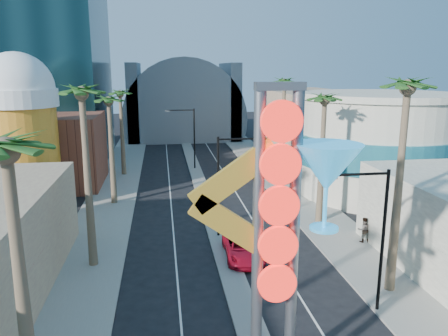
# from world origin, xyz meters

# --- Properties ---
(sidewalk_west) EXTENTS (5.00, 100.00, 0.15)m
(sidewalk_west) POSITION_xyz_m (-9.50, 35.00, 0.07)
(sidewalk_west) COLOR gray
(sidewalk_west) RESTS_ON ground
(sidewalk_east) EXTENTS (5.00, 100.00, 0.15)m
(sidewalk_east) POSITION_xyz_m (9.50, 35.00, 0.07)
(sidewalk_east) COLOR gray
(sidewalk_east) RESTS_ON ground
(median) EXTENTS (1.60, 84.00, 0.15)m
(median) POSITION_xyz_m (0.00, 38.00, 0.07)
(median) COLOR gray
(median) RESTS_ON ground
(brick_filler_west) EXTENTS (10.00, 10.00, 8.00)m
(brick_filler_west) POSITION_xyz_m (-16.00, 38.00, 4.00)
(brick_filler_west) COLOR brown
(brick_filler_west) RESTS_ON ground
(filler_east) EXTENTS (10.00, 20.00, 10.00)m
(filler_east) POSITION_xyz_m (16.00, 48.00, 5.00)
(filler_east) COLOR #9D7A65
(filler_east) RESTS_ON ground
(beer_mug) EXTENTS (7.00, 7.00, 14.50)m
(beer_mug) POSITION_xyz_m (-17.00, 30.00, 7.84)
(beer_mug) COLOR #C5641A
(beer_mug) RESTS_ON ground
(turquoise_building) EXTENTS (16.60, 16.60, 10.60)m
(turquoise_building) POSITION_xyz_m (18.00, 30.00, 5.25)
(turquoise_building) COLOR #B0AA95
(turquoise_building) RESTS_ON ground
(canopy) EXTENTS (22.00, 16.00, 22.00)m
(canopy) POSITION_xyz_m (0.00, 72.00, 4.31)
(canopy) COLOR slate
(canopy) RESTS_ON ground
(neon_sign) EXTENTS (6.53, 2.60, 12.55)m
(neon_sign) POSITION_xyz_m (0.82, 2.96, 7.31)
(neon_sign) COLOR gray
(neon_sign) RESTS_ON ground
(streetlight_0) EXTENTS (3.79, 0.25, 8.00)m
(streetlight_0) POSITION_xyz_m (0.55, 20.00, 4.88)
(streetlight_0) COLOR black
(streetlight_0) RESTS_ON ground
(streetlight_1) EXTENTS (3.79, 0.25, 8.00)m
(streetlight_1) POSITION_xyz_m (-0.55, 44.00, 4.88)
(streetlight_1) COLOR black
(streetlight_1) RESTS_ON ground
(streetlight_2) EXTENTS (3.45, 0.25, 8.00)m
(streetlight_2) POSITION_xyz_m (6.72, 8.00, 4.83)
(streetlight_2) COLOR black
(streetlight_2) RESTS_ON ground
(palm_0) EXTENTS (2.40, 2.40, 11.70)m
(palm_0) POSITION_xyz_m (-9.00, 2.00, 9.93)
(palm_0) COLOR brown
(palm_0) RESTS_ON ground
(palm_1) EXTENTS (2.40, 2.40, 12.70)m
(palm_1) POSITION_xyz_m (-9.00, 16.00, 10.82)
(palm_1) COLOR brown
(palm_1) RESTS_ON ground
(palm_2) EXTENTS (2.40, 2.40, 11.20)m
(palm_2) POSITION_xyz_m (-9.00, 30.00, 9.48)
(palm_2) COLOR brown
(palm_2) RESTS_ON ground
(palm_3) EXTENTS (2.40, 2.40, 11.20)m
(palm_3) POSITION_xyz_m (-9.00, 42.00, 9.48)
(palm_3) COLOR brown
(palm_3) RESTS_ON ground
(palm_5) EXTENTS (2.40, 2.40, 13.20)m
(palm_5) POSITION_xyz_m (9.00, 10.00, 11.27)
(palm_5) COLOR brown
(palm_5) RESTS_ON ground
(palm_6) EXTENTS (2.40, 2.40, 11.70)m
(palm_6) POSITION_xyz_m (9.00, 22.00, 9.93)
(palm_6) COLOR brown
(palm_6) RESTS_ON ground
(palm_7) EXTENTS (2.40, 2.40, 12.70)m
(palm_7) POSITION_xyz_m (9.00, 34.00, 10.82)
(palm_7) COLOR brown
(palm_7) RESTS_ON ground
(red_pickup) EXTENTS (2.68, 5.52, 1.51)m
(red_pickup) POSITION_xyz_m (1.20, 15.86, 0.76)
(red_pickup) COLOR #B50D25
(red_pickup) RESTS_ON ground
(pedestrian_b) EXTENTS (0.97, 0.77, 1.94)m
(pedestrian_b) POSITION_xyz_m (10.69, 17.09, 1.12)
(pedestrian_b) COLOR gray
(pedestrian_b) RESTS_ON sidewalk_east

